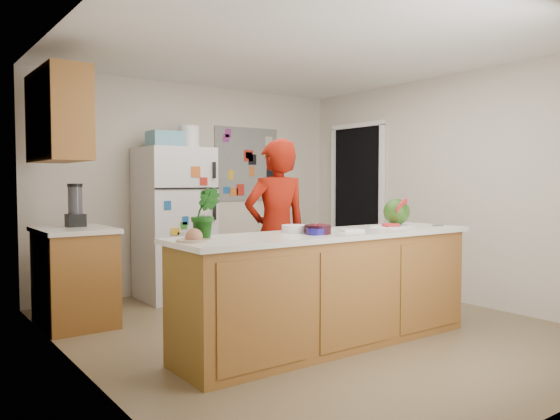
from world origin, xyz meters
TOP-DOWN VIEW (x-y plane):
  - floor at (0.00, 0.00)m, footprint 4.00×4.50m
  - wall_back at (0.00, 2.26)m, footprint 4.00×0.02m
  - wall_left at (-2.01, 0.00)m, footprint 0.02×4.50m
  - wall_right at (2.01, 0.00)m, footprint 0.02×4.50m
  - ceiling at (0.00, 0.00)m, footprint 4.00×4.50m
  - doorway at (1.99, 1.45)m, footprint 0.03×0.85m
  - peninsula_base at (-0.20, -0.50)m, footprint 2.60×0.62m
  - peninsula_top at (-0.20, -0.50)m, footprint 2.68×0.70m
  - side_counter_base at (-1.69, 1.35)m, footprint 0.60×0.80m
  - side_counter_top at (-1.69, 1.35)m, footprint 0.64×0.84m
  - upper_cabinets at (-1.82, 1.30)m, footprint 0.35×1.00m
  - refrigerator at (-0.45, 1.88)m, footprint 0.75×0.70m
  - fridge_top_bin at (-0.55, 1.88)m, footprint 0.35×0.28m
  - photo_collage at (0.75, 2.24)m, footprint 0.95×0.01m
  - person at (-0.23, 0.20)m, footprint 0.67×0.48m
  - blender_appliance at (-1.64, 1.47)m, footprint 0.13×0.13m
  - cutting_board at (0.61, -0.44)m, footprint 0.43×0.37m
  - watermelon at (0.67, -0.42)m, footprint 0.24×0.24m
  - watermelon_slice at (0.52, -0.49)m, footprint 0.15×0.15m
  - cherry_bowl at (-0.38, -0.57)m, footprint 0.24×0.24m
  - white_bowl at (-0.46, -0.37)m, footprint 0.24×0.24m
  - cobalt_bowl at (-0.44, -0.61)m, footprint 0.17×0.17m
  - plate at (-1.40, -0.49)m, footprint 0.29×0.29m
  - paper_towel at (-0.02, -0.56)m, footprint 0.21×0.20m
  - keys at (0.98, -0.63)m, footprint 0.10×0.07m
  - potted_plant at (-1.29, -0.45)m, footprint 0.26×0.25m

SIDE VIEW (x-z plane):
  - floor at x=0.00m, z-range -0.02..0.00m
  - side_counter_base at x=-1.69m, z-range 0.00..0.86m
  - peninsula_base at x=-0.20m, z-range 0.00..0.88m
  - refrigerator at x=-0.45m, z-range 0.00..1.70m
  - person at x=-0.23m, z-range 0.00..1.70m
  - side_counter_top at x=-1.69m, z-range 0.86..0.90m
  - peninsula_top at x=-0.20m, z-range 0.88..0.92m
  - cutting_board at x=0.61m, z-range 0.92..0.93m
  - keys at x=0.98m, z-range 0.92..0.93m
  - plate at x=-1.40m, z-range 0.92..0.94m
  - paper_towel at x=-0.02m, z-range 0.92..0.94m
  - watermelon_slice at x=0.52m, z-range 0.93..0.95m
  - cobalt_bowl at x=-0.44m, z-range 0.92..0.97m
  - white_bowl at x=-0.46m, z-range 0.92..0.98m
  - cherry_bowl at x=-0.38m, z-range 0.92..0.99m
  - doorway at x=1.99m, z-range 0.00..2.04m
  - watermelon at x=0.67m, z-range 0.93..1.17m
  - blender_appliance at x=-1.64m, z-range 0.90..1.28m
  - potted_plant at x=-1.29m, z-range 0.92..1.29m
  - wall_back at x=0.00m, z-range 0.00..2.50m
  - wall_left at x=-2.01m, z-range 0.00..2.50m
  - wall_right at x=2.01m, z-range 0.00..2.50m
  - photo_collage at x=0.75m, z-range 1.08..2.02m
  - fridge_top_bin at x=-0.55m, z-range 1.70..1.88m
  - upper_cabinets at x=-1.82m, z-range 1.50..2.30m
  - ceiling at x=0.00m, z-range 2.50..2.52m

